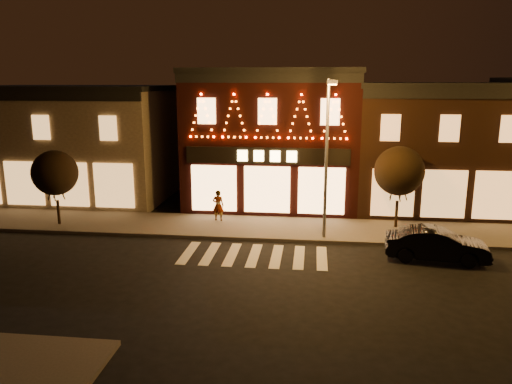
# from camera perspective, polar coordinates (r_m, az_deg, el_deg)

# --- Properties ---
(ground) EXTENTS (120.00, 120.00, 0.00)m
(ground) POSITION_cam_1_polar(r_m,az_deg,el_deg) (18.42, -1.75, -11.64)
(ground) COLOR black
(ground) RESTS_ON ground
(sidewalk_far) EXTENTS (44.00, 4.00, 0.15)m
(sidewalk_far) POSITION_cam_1_polar(r_m,az_deg,el_deg) (25.72, 5.31, -4.30)
(sidewalk_far) COLOR #47423D
(sidewalk_far) RESTS_ON ground
(building_left) EXTENTS (12.20, 8.28, 7.30)m
(building_left) POSITION_cam_1_polar(r_m,az_deg,el_deg) (34.51, -20.13, 5.46)
(building_left) COLOR brown
(building_left) RESTS_ON ground
(building_pulp) EXTENTS (10.20, 8.34, 8.30)m
(building_pulp) POSITION_cam_1_polar(r_m,az_deg,el_deg) (30.85, 2.03, 6.39)
(building_pulp) COLOR black
(building_pulp) RESTS_ON ground
(building_right_a) EXTENTS (9.20, 8.28, 7.50)m
(building_right_a) POSITION_cam_1_polar(r_m,az_deg,el_deg) (31.60, 19.53, 5.08)
(building_right_a) COLOR black
(building_right_a) RESTS_ON ground
(streetlamp_mid) EXTENTS (0.49, 1.73, 7.55)m
(streetlamp_mid) POSITION_cam_1_polar(r_m,az_deg,el_deg) (23.17, 8.26, 5.15)
(streetlamp_mid) COLOR #59595E
(streetlamp_mid) RESTS_ON sidewalk_far
(tree_left) EXTENTS (2.36, 2.36, 3.95)m
(tree_left) POSITION_cam_1_polar(r_m,az_deg,el_deg) (27.68, -22.31, 2.06)
(tree_left) COLOR black
(tree_left) RESTS_ON sidewalk_far
(tree_right) EXTENTS (2.53, 2.53, 4.23)m
(tree_right) POSITION_cam_1_polar(r_m,az_deg,el_deg) (26.12, 16.29, 2.36)
(tree_right) COLOR black
(tree_right) RESTS_ON sidewalk_far
(dark_sedan) EXTENTS (4.44, 1.97, 1.42)m
(dark_sedan) POSITION_cam_1_polar(r_m,az_deg,el_deg) (22.71, 20.22, -5.74)
(dark_sedan) COLOR black
(dark_sedan) RESTS_ON ground
(pedestrian) EXTENTS (0.63, 0.43, 1.68)m
(pedestrian) POSITION_cam_1_polar(r_m,az_deg,el_deg) (26.78, -4.41, -1.56)
(pedestrian) COLOR gray
(pedestrian) RESTS_ON sidewalk_far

